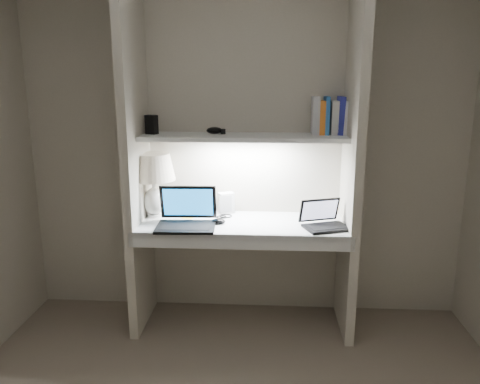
# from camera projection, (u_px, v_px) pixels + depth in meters

# --- Properties ---
(back_wall) EXTENTS (3.20, 0.01, 2.50)m
(back_wall) POSITION_uv_depth(u_px,v_px,m) (245.00, 148.00, 3.40)
(back_wall) COLOR beige
(back_wall) RESTS_ON floor
(alcove_panel_left) EXTENTS (0.06, 0.55, 2.50)m
(alcove_panel_left) POSITION_uv_depth(u_px,v_px,m) (136.00, 153.00, 3.18)
(alcove_panel_left) COLOR beige
(alcove_panel_left) RESTS_ON floor
(alcove_panel_right) EXTENTS (0.06, 0.55, 2.50)m
(alcove_panel_right) POSITION_uv_depth(u_px,v_px,m) (353.00, 155.00, 3.09)
(alcove_panel_right) COLOR beige
(alcove_panel_right) RESTS_ON floor
(desk) EXTENTS (1.40, 0.55, 0.04)m
(desk) POSITION_uv_depth(u_px,v_px,m) (243.00, 225.00, 3.25)
(desk) COLOR white
(desk) RESTS_ON alcove_panel_left
(desk_apron) EXTENTS (1.46, 0.03, 0.10)m
(desk_apron) POSITION_uv_depth(u_px,v_px,m) (240.00, 241.00, 3.01)
(desk_apron) COLOR silver
(desk_apron) RESTS_ON desk
(shelf) EXTENTS (1.40, 0.36, 0.03)m
(shelf) POSITION_uv_depth(u_px,v_px,m) (243.00, 137.00, 3.21)
(shelf) COLOR silver
(shelf) RESTS_ON back_wall
(strip_light) EXTENTS (0.60, 0.04, 0.02)m
(strip_light) POSITION_uv_depth(u_px,v_px,m) (243.00, 140.00, 3.21)
(strip_light) COLOR white
(strip_light) RESTS_ON shelf
(table_lamp) EXTENTS (0.31, 0.31, 0.46)m
(table_lamp) POSITION_uv_depth(u_px,v_px,m) (153.00, 174.00, 3.30)
(table_lamp) COLOR white
(table_lamp) RESTS_ON desk
(laptop_main) EXTENTS (0.40, 0.35, 0.26)m
(laptop_main) POSITION_uv_depth(u_px,v_px,m) (187.00, 217.00, 3.16)
(laptop_main) COLOR black
(laptop_main) RESTS_ON desk
(laptop_netbook) EXTENTS (0.35, 0.33, 0.18)m
(laptop_netbook) POSITION_uv_depth(u_px,v_px,m) (324.00, 221.00, 3.13)
(laptop_netbook) COLOR black
(laptop_netbook) RESTS_ON desk
(speaker) EXTENTS (0.13, 0.11, 0.15)m
(speaker) POSITION_uv_depth(u_px,v_px,m) (226.00, 203.00, 3.46)
(speaker) COLOR silver
(speaker) RESTS_ON desk
(mouse) EXTENTS (0.10, 0.07, 0.04)m
(mouse) POSITION_uv_depth(u_px,v_px,m) (218.00, 221.00, 3.21)
(mouse) COLOR black
(mouse) RESTS_ON desk
(cable_coil) EXTENTS (0.11, 0.11, 0.01)m
(cable_coil) POSITION_uv_depth(u_px,v_px,m) (226.00, 216.00, 3.38)
(cable_coil) COLOR black
(cable_coil) RESTS_ON desk
(sticky_note) EXTENTS (0.10, 0.10, 0.00)m
(sticky_note) POSITION_uv_depth(u_px,v_px,m) (188.00, 217.00, 3.36)
(sticky_note) COLOR gold
(sticky_note) RESTS_ON desk
(book_row) EXTENTS (0.24, 0.17, 0.26)m
(book_row) POSITION_uv_depth(u_px,v_px,m) (329.00, 116.00, 3.22)
(book_row) COLOR white
(book_row) RESTS_ON shelf
(shelf_box) EXTENTS (0.09, 0.08, 0.13)m
(shelf_box) POSITION_uv_depth(u_px,v_px,m) (152.00, 125.00, 3.24)
(shelf_box) COLOR black
(shelf_box) RESTS_ON shelf
(shelf_gadget) EXTENTS (0.13, 0.10, 0.05)m
(shelf_gadget) POSITION_uv_depth(u_px,v_px,m) (214.00, 130.00, 3.25)
(shelf_gadget) COLOR black
(shelf_gadget) RESTS_ON shelf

